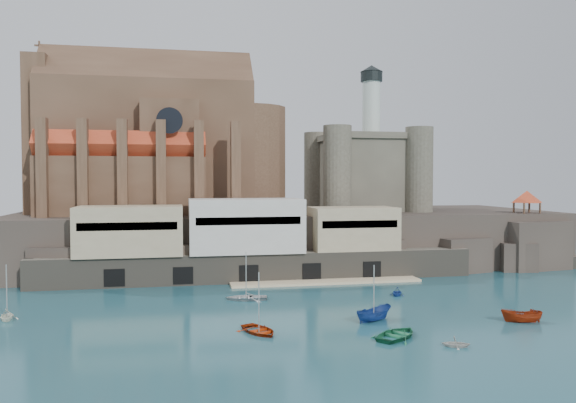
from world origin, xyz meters
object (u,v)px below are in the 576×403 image
at_px(church, 159,148).
at_px(boat_0, 259,333).
at_px(castle_keep, 365,169).
at_px(pavilion, 527,198).
at_px(boat_1, 456,347).
at_px(boat_2, 374,321).

relative_size(church, boat_0, 8.69).
bearing_deg(boat_0, castle_keep, 37.32).
height_order(pavilion, boat_1, pavilion).
distance_m(boat_0, boat_1, 19.90).
xyz_separation_m(church, boat_1, (29.73, -58.79, -22.13)).
bearing_deg(boat_1, boat_2, 40.87).
height_order(castle_keep, boat_0, castle_keep).
bearing_deg(boat_0, boat_2, -12.56).
distance_m(castle_keep, boat_2, 52.52).
bearing_deg(pavilion, boat_1, -130.29).
bearing_deg(pavilion, castle_keep, 149.82).
height_order(church, boat_2, church).
bearing_deg(castle_keep, boat_0, -119.91).
bearing_deg(castle_keep, pavilion, -30.18).
relative_size(boat_0, boat_1, 2.04).
distance_m(boat_1, boat_2, 11.90).
relative_size(church, castle_keep, 1.60).
xyz_separation_m(pavilion, boat_0, (-54.33, -34.31, -12.73)).
height_order(church, boat_0, church).
distance_m(church, boat_1, 69.50).
relative_size(pavilion, boat_1, 2.41).
relative_size(church, pavilion, 7.34).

